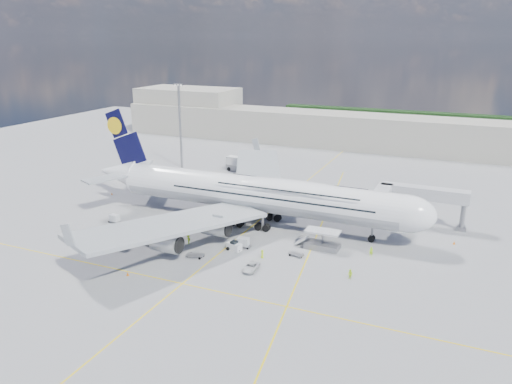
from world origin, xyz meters
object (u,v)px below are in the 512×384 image
at_px(cone_wing_left_outer, 255,182).
at_px(cone_wing_right_outer, 128,274).
at_px(service_van, 251,267).
at_px(cone_wing_left_inner, 218,197).
at_px(cargo_loader, 321,242).
at_px(crew_tug, 188,239).
at_px(jet_bridge, 407,196).
at_px(cone_wing_right_inner, 173,233).
at_px(dolly_row_a, 119,242).
at_px(light_mast, 180,125).
at_px(baggage_tug, 234,246).
at_px(catering_truck_outer, 238,165).
at_px(crew_van, 262,254).
at_px(airliner, 257,193).
at_px(dolly_nose_near, 243,242).
at_px(crew_loader, 350,274).
at_px(crew_nose, 371,252).
at_px(dolly_back, 114,218).
at_px(cone_tail, 112,194).
at_px(dolly_row_b, 145,242).
at_px(catering_truck_inner, 230,193).
at_px(dolly_row_c, 195,255).
at_px(dolly_nose_far, 296,254).
at_px(crew_wing, 165,234).
at_px(cone_nose, 454,243).

xyz_separation_m(cone_wing_left_outer, cone_wing_right_outer, (2.46, -59.53, 0.01)).
relative_size(service_van, cone_wing_left_inner, 8.46).
height_order(cargo_loader, crew_tug, cargo_loader).
bearing_deg(jet_bridge, cone_wing_right_inner, -151.54).
bearing_deg(cargo_loader, dolly_row_a, -156.68).
distance_m(light_mast, baggage_tug, 66.06).
xyz_separation_m(jet_bridge, cone_wing_right_outer, (-39.86, -42.10, -6.55)).
xyz_separation_m(catering_truck_outer, service_van, (30.67, -59.02, -1.40)).
bearing_deg(crew_van, service_van, 160.84).
height_order(airliner, cone_wing_right_outer, airliner).
bearing_deg(dolly_nose_near, jet_bridge, 35.76).
bearing_deg(cone_wing_right_inner, crew_loader, -7.82).
distance_m(jet_bridge, crew_nose, 19.18).
bearing_deg(cone_wing_left_outer, cone_wing_right_outer, -87.64).
relative_size(dolly_back, cone_tail, 5.40).
xyz_separation_m(dolly_back, crew_nose, (54.63, 4.74, -0.02)).
bearing_deg(light_mast, crew_nose, -32.34).
xyz_separation_m(dolly_row_b, catering_truck_inner, (3.22, 30.71, 1.64)).
distance_m(dolly_back, cone_wing_left_inner, 27.20).
bearing_deg(dolly_row_a, cone_wing_right_outer, -39.31).
bearing_deg(dolly_row_a, crew_van, 19.91).
bearing_deg(light_mast, dolly_row_b, -65.37).
height_order(light_mast, cone_wing_right_inner, light_mast).
bearing_deg(airliner, dolly_nose_near, -78.16).
distance_m(dolly_row_c, crew_loader, 28.24).
bearing_deg(dolly_row_b, dolly_row_c, 2.78).
relative_size(dolly_row_a, service_van, 0.79).
height_order(dolly_row_a, dolly_back, dolly_row_a).
height_order(airliner, cone_wing_left_outer, airliner).
xyz_separation_m(catering_truck_inner, cone_wing_right_inner, (-0.93, -24.36, -1.73)).
relative_size(catering_truck_inner, crew_nose, 3.90).
bearing_deg(service_van, dolly_nose_near, 120.38).
relative_size(dolly_back, catering_truck_outer, 0.39).
height_order(dolly_back, service_van, dolly_back).
relative_size(dolly_nose_far, cone_wing_left_outer, 5.08).
relative_size(cargo_loader, cone_wing_right_outer, 13.78).
distance_m(crew_van, cone_wing_left_outer, 48.65).
bearing_deg(baggage_tug, catering_truck_outer, 130.55).
xyz_separation_m(crew_wing, crew_tug, (5.86, -0.64, -0.02)).
relative_size(dolly_nose_far, service_van, 0.68).
bearing_deg(cargo_loader, service_van, -121.45).
xyz_separation_m(airliner, jet_bridge, (29.55, 10.94, -0.02)).
height_order(crew_wing, cone_wing_right_outer, crew_wing).
xyz_separation_m(cone_nose, cone_wing_right_inner, (-53.16, -17.46, -0.02)).
height_order(cargo_loader, crew_wing, cargo_loader).
bearing_deg(cone_wing_left_inner, catering_truck_outer, 104.79).
relative_size(dolly_row_a, cone_nose, 5.65).
distance_m(dolly_row_c, crew_tug, 6.56).
bearing_deg(dolly_row_a, dolly_nose_near, 30.19).
relative_size(dolly_row_b, cone_tail, 6.49).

